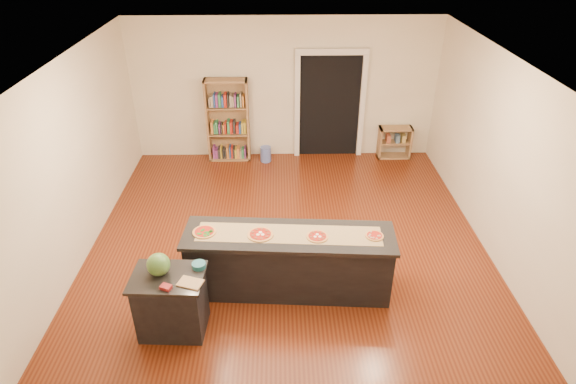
{
  "coord_description": "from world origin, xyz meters",
  "views": [
    {
      "loc": [
        -0.12,
        -5.67,
        4.45
      ],
      "look_at": [
        0.0,
        0.2,
        1.0
      ],
      "focal_mm": 30.0,
      "sensor_mm": 36.0,
      "label": 1
    }
  ],
  "objects_px": {
    "bookshelf": "(228,121)",
    "watermelon": "(158,264)",
    "kitchen_island": "(289,262)",
    "low_shelf": "(394,142)",
    "waste_bin": "(266,154)",
    "side_counter": "(171,303)"
  },
  "relations": [
    {
      "from": "low_shelf",
      "to": "waste_bin",
      "type": "relative_size",
      "value": 2.1
    },
    {
      "from": "low_shelf",
      "to": "watermelon",
      "type": "height_order",
      "value": "watermelon"
    },
    {
      "from": "low_shelf",
      "to": "side_counter",
      "type": "bearing_deg",
      "value": -128.06
    },
    {
      "from": "kitchen_island",
      "to": "watermelon",
      "type": "distance_m",
      "value": 1.72
    },
    {
      "from": "kitchen_island",
      "to": "waste_bin",
      "type": "bearing_deg",
      "value": 99.63
    },
    {
      "from": "kitchen_island",
      "to": "bookshelf",
      "type": "distance_m",
      "value": 4.16
    },
    {
      "from": "bookshelf",
      "to": "low_shelf",
      "type": "distance_m",
      "value": 3.42
    },
    {
      "from": "side_counter",
      "to": "low_shelf",
      "type": "xyz_separation_m",
      "value": [
        3.67,
        4.69,
        -0.09
      ]
    },
    {
      "from": "low_shelf",
      "to": "kitchen_island",
      "type": "bearing_deg",
      "value": -119.53
    },
    {
      "from": "bookshelf",
      "to": "kitchen_island",
      "type": "bearing_deg",
      "value": -74.22
    },
    {
      "from": "waste_bin",
      "to": "watermelon",
      "type": "distance_m",
      "value": 4.71
    },
    {
      "from": "kitchen_island",
      "to": "side_counter",
      "type": "height_order",
      "value": "kitchen_island"
    },
    {
      "from": "kitchen_island",
      "to": "low_shelf",
      "type": "distance_m",
      "value": 4.59
    },
    {
      "from": "kitchen_island",
      "to": "watermelon",
      "type": "relative_size",
      "value": 10.11
    },
    {
      "from": "bookshelf",
      "to": "waste_bin",
      "type": "bearing_deg",
      "value": -10.44
    },
    {
      "from": "kitchen_island",
      "to": "watermelon",
      "type": "bearing_deg",
      "value": -152.52
    },
    {
      "from": "kitchen_island",
      "to": "side_counter",
      "type": "relative_size",
      "value": 3.23
    },
    {
      "from": "kitchen_island",
      "to": "bookshelf",
      "type": "relative_size",
      "value": 1.62
    },
    {
      "from": "side_counter",
      "to": "watermelon",
      "type": "distance_m",
      "value": 0.55
    },
    {
      "from": "bookshelf",
      "to": "watermelon",
      "type": "xyz_separation_m",
      "value": [
        -0.38,
        -4.64,
        0.13
      ]
    },
    {
      "from": "low_shelf",
      "to": "watermelon",
      "type": "relative_size",
      "value": 2.46
    },
    {
      "from": "kitchen_island",
      "to": "low_shelf",
      "type": "bearing_deg",
      "value": 64.35
    }
  ]
}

